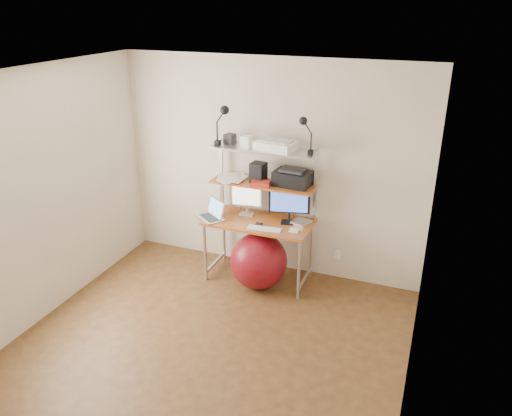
{
  "coord_description": "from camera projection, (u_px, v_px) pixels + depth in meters",
  "views": [
    {
      "loc": [
        1.82,
        -3.34,
        3.06
      ],
      "look_at": [
        0.08,
        1.15,
        1.02
      ],
      "focal_mm": 35.0,
      "sensor_mm": 36.0,
      "label": 1
    }
  ],
  "objects": [
    {
      "name": "printer",
      "position": [
        293.0,
        178.0,
        5.46
      ],
      "size": [
        0.42,
        0.31,
        0.19
      ],
      "rotation": [
        0.0,
        0.0,
        -0.09
      ],
      "color": "black",
      "rests_on": "mid_shelf"
    },
    {
      "name": "laptop",
      "position": [
        213.0,
        214.0,
        5.67
      ],
      "size": [
        0.4,
        0.39,
        0.28
      ],
      "rotation": [
        0.0,
        0.0,
        -0.62
      ],
      "color": "silver",
      "rests_on": "desktop"
    },
    {
      "name": "phone",
      "position": [
        258.0,
        225.0,
        5.49
      ],
      "size": [
        0.09,
        0.14,
        0.01
      ],
      "primitive_type": "cube",
      "rotation": [
        0.0,
        0.0,
        0.12
      ],
      "color": "black",
      "rests_on": "desktop"
    },
    {
      "name": "mouse",
      "position": [
        294.0,
        230.0,
        5.35
      ],
      "size": [
        0.1,
        0.07,
        0.03
      ],
      "primitive_type": "cube",
      "rotation": [
        0.0,
        0.0,
        0.06
      ],
      "color": "white",
      "rests_on": "desktop"
    },
    {
      "name": "nas_cube",
      "position": [
        258.0,
        173.0,
        5.54
      ],
      "size": [
        0.17,
        0.17,
        0.23
      ],
      "primitive_type": "cube",
      "rotation": [
        0.0,
        0.0,
        -0.12
      ],
      "color": "black",
      "rests_on": "mid_shelf"
    },
    {
      "name": "red_box",
      "position": [
        261.0,
        184.0,
        5.46
      ],
      "size": [
        0.22,
        0.17,
        0.05
      ],
      "primitive_type": "cube",
      "rotation": [
        0.0,
        0.0,
        0.18
      ],
      "color": "red",
      "rests_on": "mid_shelf"
    },
    {
      "name": "monitor_black",
      "position": [
        289.0,
        203.0,
        5.49
      ],
      "size": [
        0.45,
        0.17,
        0.46
      ],
      "rotation": [
        0.0,
        0.0,
        0.23
      ],
      "color": "black",
      "rests_on": "desktop"
    },
    {
      "name": "scanner",
      "position": [
        276.0,
        145.0,
        5.34
      ],
      "size": [
        0.45,
        0.33,
        0.11
      ],
      "rotation": [
        0.0,
        0.0,
        -0.16
      ],
      "color": "white",
      "rests_on": "top_shelf"
    },
    {
      "name": "exercise_ball",
      "position": [
        259.0,
        261.0,
        5.62
      ],
      "size": [
        0.65,
        0.65,
        0.65
      ],
      "primitive_type": "sphere",
      "color": "maroon",
      "rests_on": "floor"
    },
    {
      "name": "monitor_silver",
      "position": [
        247.0,
        197.0,
        5.7
      ],
      "size": [
        0.36,
        0.15,
        0.4
      ],
      "rotation": [
        0.0,
        0.0,
        0.16
      ],
      "color": "silver",
      "rests_on": "desktop"
    },
    {
      "name": "keyboard",
      "position": [
        264.0,
        229.0,
        5.41
      ],
      "size": [
        0.38,
        0.14,
        0.01
      ],
      "primitive_type": "cube",
      "rotation": [
        0.0,
        0.0,
        0.08
      ],
      "color": "white",
      "rests_on": "desktop"
    },
    {
      "name": "computer_desk",
      "position": [
        261.0,
        201.0,
        5.59
      ],
      "size": [
        1.2,
        0.6,
        1.57
      ],
      "color": "#C66426",
      "rests_on": "ground"
    },
    {
      "name": "wall_outlet",
      "position": [
        337.0,
        255.0,
        5.8
      ],
      "size": [
        0.08,
        0.01,
        0.12
      ],
      "primitive_type": "cube",
      "color": "white",
      "rests_on": "room"
    },
    {
      "name": "paper_stack",
      "position": [
        231.0,
        178.0,
        5.69
      ],
      "size": [
        0.39,
        0.43,
        0.02
      ],
      "color": "white",
      "rests_on": "mid_shelf"
    },
    {
      "name": "mac_mini",
      "position": [
        301.0,
        222.0,
        5.53
      ],
      "size": [
        0.23,
        0.23,
        0.03
      ],
      "primitive_type": "cube",
      "rotation": [
        0.0,
        0.0,
        -0.32
      ],
      "color": "silver",
      "rests_on": "desktop"
    },
    {
      "name": "clip_lamp_left",
      "position": [
        223.0,
        117.0,
        5.36
      ],
      "size": [
        0.18,
        0.1,
        0.45
      ],
      "color": "black",
      "rests_on": "top_shelf"
    },
    {
      "name": "box_white",
      "position": [
        246.0,
        142.0,
        5.41
      ],
      "size": [
        0.12,
        0.1,
        0.13
      ],
      "primitive_type": "cube",
      "rotation": [
        0.0,
        0.0,
        -0.11
      ],
      "color": "white",
      "rests_on": "top_shelf"
    },
    {
      "name": "box_grey",
      "position": [
        230.0,
        139.0,
        5.57
      ],
      "size": [
        0.13,
        0.13,
        0.11
      ],
      "primitive_type": "cube",
      "rotation": [
        0.0,
        0.0,
        -0.2
      ],
      "color": "#2C2C2E",
      "rests_on": "top_shelf"
    },
    {
      "name": "room",
      "position": [
        198.0,
        231.0,
        4.18
      ],
      "size": [
        3.6,
        3.6,
        3.6
      ],
      "color": "brown",
      "rests_on": "ground"
    },
    {
      "name": "clip_lamp_right",
      "position": [
        305.0,
        127.0,
        5.11
      ],
      "size": [
        0.16,
        0.09,
        0.39
      ],
      "color": "black",
      "rests_on": "top_shelf"
    }
  ]
}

